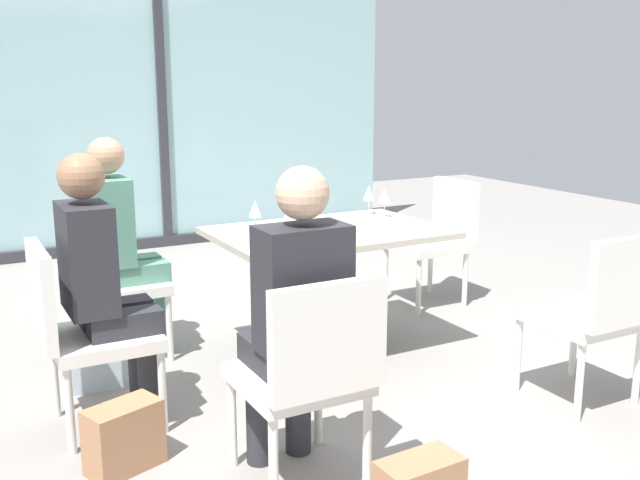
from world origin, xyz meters
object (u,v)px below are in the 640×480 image
at_px(chair_far_left, 104,275).
at_px(wine_glass_1, 255,209).
at_px(chair_side_end, 80,326).
at_px(person_front_left, 296,309).
at_px(wine_glass_0, 385,196).
at_px(handbag_1, 97,361).
at_px(chair_front_right, 598,308).
at_px(handbag_0, 124,437).
at_px(dining_table_main, 328,261).
at_px(cell_phone_on_table, 324,234).
at_px(person_side_end, 102,278).
at_px(chair_front_left, 309,369).
at_px(coffee_cup, 279,231).
at_px(wine_glass_4, 310,220).
at_px(chair_far_right, 437,234).
at_px(wine_glass_2, 287,219).
at_px(person_far_left, 122,237).
at_px(wine_glass_3, 369,194).

height_order(chair_far_left, wine_glass_1, wine_glass_1).
xyz_separation_m(chair_side_end, person_front_left, (0.67, -0.81, 0.20)).
bearing_deg(wine_glass_0, person_front_left, -134.22).
height_order(wine_glass_0, handbag_1, wine_glass_0).
bearing_deg(chair_far_left, chair_side_end, -109.06).
xyz_separation_m(chair_front_right, handbag_0, (-2.16, 0.49, -0.36)).
xyz_separation_m(dining_table_main, wine_glass_1, (-0.40, 0.12, 0.32)).
bearing_deg(cell_phone_on_table, person_side_end, -174.34).
xyz_separation_m(chair_front_left, coffee_cup, (0.42, 1.16, 0.28)).
bearing_deg(dining_table_main, chair_front_left, -121.99).
distance_m(wine_glass_1, cell_phone_on_table, 0.40).
height_order(wine_glass_1, wine_glass_4, same).
bearing_deg(handbag_1, chair_side_end, -105.12).
bearing_deg(cell_phone_on_table, wine_glass_1, 140.06).
distance_m(dining_table_main, chair_far_right, 1.26).
distance_m(person_side_end, wine_glass_2, 0.98).
xyz_separation_m(person_far_left, wine_glass_2, (0.68, -0.72, 0.16)).
distance_m(person_front_left, coffee_cup, 1.13).
bearing_deg(dining_table_main, person_front_left, -124.40).
relative_size(wine_glass_3, coffee_cup, 2.06).
relative_size(chair_front_right, wine_glass_2, 4.70).
relative_size(dining_table_main, person_side_end, 1.01).
xyz_separation_m(chair_side_end, chair_front_right, (2.22, -0.92, 0.00)).
height_order(chair_front_left, wine_glass_3, wine_glass_3).
xyz_separation_m(wine_glass_4, cell_phone_on_table, (0.19, 0.19, -0.13)).
distance_m(chair_front_left, chair_front_right, 1.56).
relative_size(person_side_end, wine_glass_4, 6.81).
relative_size(chair_front_left, handbag_0, 2.90).
xyz_separation_m(wine_glass_3, handbag_0, (-1.83, -1.06, -0.72)).
bearing_deg(coffee_cup, handbag_1, 167.19).
bearing_deg(coffee_cup, cell_phone_on_table, -2.37).
bearing_deg(chair_far_left, chair_far_right, 0.00).
bearing_deg(person_side_end, wine_glass_2, 5.92).
bearing_deg(handbag_0, chair_far_right, 7.13).
distance_m(wine_glass_0, handbag_1, 1.93).
distance_m(chair_front_left, wine_glass_2, 1.16).
bearing_deg(cell_phone_on_table, chair_far_left, 146.46).
bearing_deg(wine_glass_1, wine_glass_3, 11.75).
xyz_separation_m(dining_table_main, chair_side_end, (-1.44, -0.33, -0.05)).
bearing_deg(wine_glass_2, person_side_end, -174.08).
relative_size(person_front_left, wine_glass_4, 6.81).
height_order(person_far_left, handbag_1, person_far_left).
height_order(dining_table_main, chair_front_right, chair_front_right).
bearing_deg(handbag_0, wine_glass_3, 10.83).
bearing_deg(chair_far_left, chair_front_left, -77.60).
height_order(chair_front_right, coffee_cup, chair_front_right).
relative_size(person_far_left, wine_glass_1, 6.81).
bearing_deg(wine_glass_2, cell_phone_on_table, 24.08).
distance_m(person_far_left, wine_glass_3, 1.53).
bearing_deg(handbag_1, wine_glass_4, -19.81).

